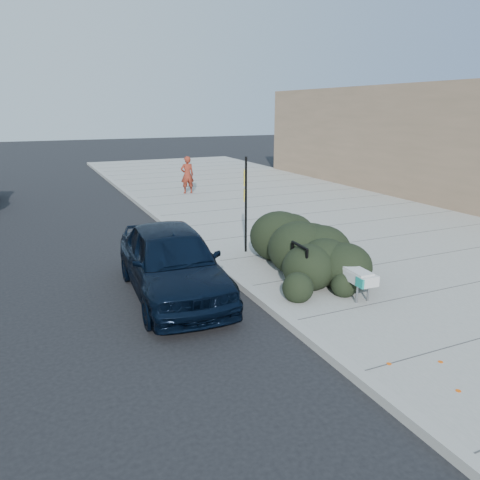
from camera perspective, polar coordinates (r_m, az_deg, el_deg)
The scene contains 9 objects.
ground at distance 9.26m, azimuth 6.40°, elevation -10.63°, with size 120.00×120.00×0.00m, color black.
sidewalk_near at distance 16.15m, azimuth 14.44°, elevation 0.83°, with size 11.20×50.00×0.15m, color gray.
curb_near at distance 13.45m, azimuth -4.54°, elevation -1.66°, with size 0.22×50.00×0.17m, color #9E9E99.
bench at distance 10.75m, azimuth 12.30°, elevation -3.30°, with size 0.55×2.13×0.64m.
bike_rack at distance 10.58m, azimuth 7.21°, elevation -2.68°, with size 0.09×0.72×1.04m.
sign_post at distance 13.02m, azimuth 0.65°, elevation 5.02°, with size 0.16×0.29×2.69m.
hedge at distance 11.67m, azimuth 6.59°, elevation -0.40°, with size 1.92×3.85×1.44m, color black.
sedan_navy at distance 10.57m, azimuth -8.29°, elevation -2.55°, with size 1.91×4.75×1.62m, color black.
pedestrian at distance 22.64m, azimuth -6.45°, elevation 7.90°, with size 0.64×0.42×1.76m, color maroon.
Camera 1 is at (-4.35, -7.07, 4.11)m, focal length 35.00 mm.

